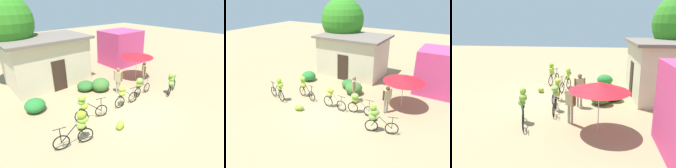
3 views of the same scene
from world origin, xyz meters
The scene contains 16 objects.
ground_plane centered at (0.00, 0.00, 0.00)m, with size 60.00×60.00×0.00m, color #9E875F.
building_low centered at (-1.50, 6.44, 1.62)m, with size 5.46×3.84×3.20m.
shop_pink centered at (5.34, 6.23, 1.47)m, with size 3.20×2.80×2.95m, color #CC3D76.
tree_behind_building centered at (-3.32, 7.90, 4.11)m, with size 3.71×3.71×5.98m.
hedge_bush_front_left centered at (-3.71, 3.33, 0.36)m, with size 1.04×1.07×0.72m, color #287830.
hedge_bush_front_right centered at (-0.33, 3.65, 0.31)m, with size 1.10×1.06×0.61m, color #2D672B.
hedge_bush_mid centered at (0.38, 2.95, 0.42)m, with size 1.15×1.14×0.83m, color #3B6D2D.
market_umbrella centered at (3.63, 2.80, 1.81)m, with size 2.36×2.36×1.99m.
bicycle_leftmost centered at (-3.25, -0.26, 0.89)m, with size 1.61×0.57×1.54m.
bicycle_near_pile centered at (-2.16, 0.89, 0.81)m, with size 1.63×0.64×1.40m.
bicycle_center_loaded centered at (0.11, 0.60, 0.74)m, with size 1.63×0.43×1.24m.
bicycle_by_shop centered at (1.68, 0.77, 0.76)m, with size 1.59×0.47×1.23m.
bicycle_rightmost centered at (3.23, -0.36, 0.87)m, with size 1.59×0.65×1.50m.
banana_pile_on_ground centered at (-1.36, -0.65, 0.16)m, with size 0.63×0.53×0.33m.
person_vendor centered at (3.08, 1.65, 1.02)m, with size 0.40×0.48×1.67m.
person_bystander centered at (0.91, 1.89, 1.06)m, with size 0.33×0.55×1.72m.
Camera 1 is at (-6.12, -5.37, 5.33)m, focal length 28.92 mm.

